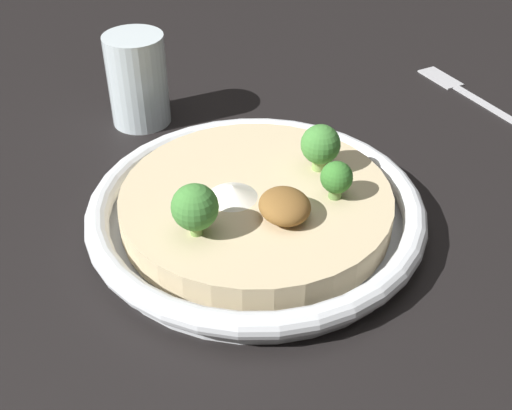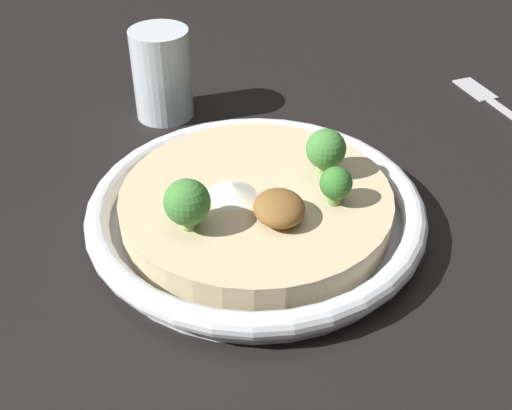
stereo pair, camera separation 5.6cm
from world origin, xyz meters
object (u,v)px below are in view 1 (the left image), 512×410
at_px(fork_utensil, 466,92).
at_px(broccoli_front, 195,208).
at_px(broccoli_back_left, 321,145).
at_px(broccoli_back_right, 336,178).
at_px(drinking_glass, 138,80).
at_px(risotto_bowl, 256,209).

bearing_deg(fork_utensil, broccoli_front, 108.29).
xyz_separation_m(broccoli_back_left, fork_utensil, (-0.15, 0.25, -0.06)).
distance_m(broccoli_back_left, broccoli_back_right, 0.04).
height_order(broccoli_back_right, fork_utensil, broccoli_back_right).
xyz_separation_m(drinking_glass, fork_utensil, (0.05, 0.38, -0.05)).
bearing_deg(broccoli_back_right, broccoli_back_left, 175.62).
bearing_deg(drinking_glass, fork_utensil, 82.13).
xyz_separation_m(broccoli_back_left, drinking_glass, (-0.20, -0.13, -0.01)).
relative_size(risotto_bowl, broccoli_front, 6.62).
xyz_separation_m(broccoli_front, drinking_glass, (-0.26, -0.00, -0.01)).
height_order(broccoli_back_left, fork_utensil, broccoli_back_left).
height_order(broccoli_back_left, drinking_glass, drinking_glass).
xyz_separation_m(risotto_bowl, broccoli_front, (0.04, -0.06, 0.04)).
bearing_deg(drinking_glass, broccoli_back_right, 27.40).
bearing_deg(broccoli_front, broccoli_back_left, 113.78).
distance_m(risotto_bowl, broccoli_back_left, 0.08).
xyz_separation_m(broccoli_back_right, fork_utensil, (-0.19, 0.26, -0.05)).
relative_size(broccoli_front, fork_utensil, 0.23).
xyz_separation_m(risotto_bowl, broccoli_back_right, (0.03, 0.06, 0.04)).
bearing_deg(risotto_bowl, broccoli_front, -58.18).
xyz_separation_m(risotto_bowl, fork_utensil, (-0.17, 0.32, -0.02)).
bearing_deg(fork_utensil, risotto_bowl, 107.56).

